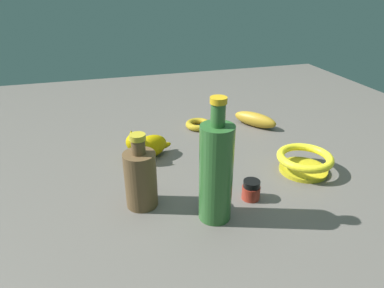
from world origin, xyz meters
name	(u,v)px	position (x,y,z in m)	size (l,w,h in m)	color
ground	(192,172)	(0.00, 0.00, 0.00)	(2.00, 2.00, 0.00)	#5B5651
nail_polish_jar	(251,190)	(-0.15, -0.10, 0.02)	(0.04, 0.04, 0.05)	#9F2E1F
banana	(255,120)	(0.23, -0.29, 0.02)	(0.15, 0.05, 0.05)	#B58923
bangle	(198,124)	(0.28, -0.10, 0.01)	(0.09, 0.09, 0.02)	#B5951F
bowl	(305,161)	(-0.08, -0.28, 0.03)	(0.14, 0.14, 0.05)	gold
bottle_short	(141,178)	(-0.11, 0.15, 0.07)	(0.07, 0.07, 0.17)	brown
bottle_tall	(216,171)	(-0.19, 0.01, 0.11)	(0.07, 0.07, 0.27)	#2C5F2A
cat_figurine	(146,145)	(0.11, 0.10, 0.04)	(0.10, 0.14, 0.09)	#B69704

